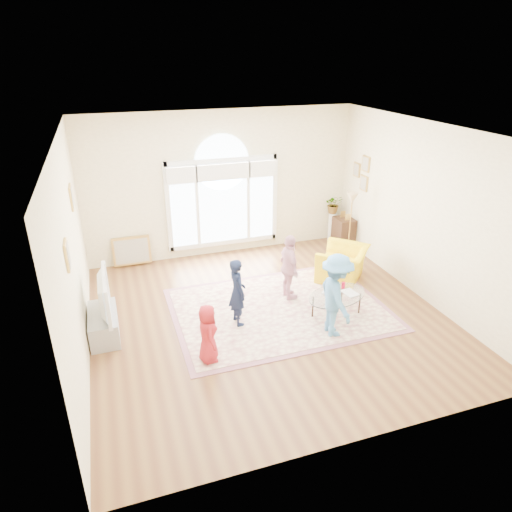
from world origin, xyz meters
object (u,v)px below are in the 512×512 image
object	(u,v)px
tv_console	(104,324)
coffee_table	(337,296)
armchair	(342,264)
television	(100,295)
area_rug	(279,309)

from	to	relation	value
tv_console	coffee_table	world-z (taller)	coffee_table
tv_console	armchair	distance (m)	4.73
coffee_table	television	bearing A→B (deg)	151.25
area_rug	tv_console	bearing A→B (deg)	177.08
television	area_rug	bearing A→B (deg)	-2.93
tv_console	armchair	bearing A→B (deg)	7.30
coffee_table	area_rug	bearing A→B (deg)	130.66
tv_console	television	size ratio (longest dim) A/B	0.86
tv_console	coffee_table	size ratio (longest dim) A/B	0.75
television	coffee_table	xyz separation A→B (m)	(3.89, -0.66, -0.35)
area_rug	tv_console	size ratio (longest dim) A/B	3.60
area_rug	tv_console	world-z (taller)	tv_console
television	armchair	size ratio (longest dim) A/B	1.13
tv_console	coffee_table	distance (m)	3.96
tv_console	television	distance (m)	0.54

